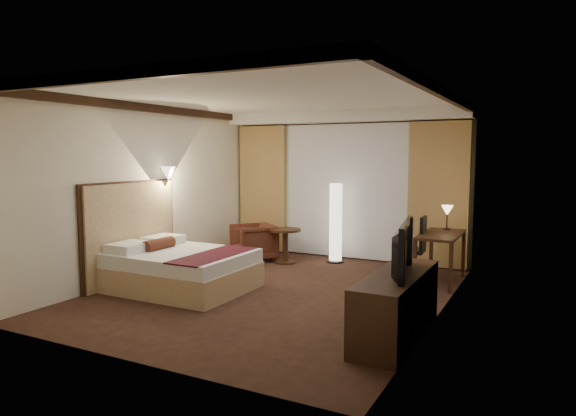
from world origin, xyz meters
The scene contains 21 objects.
floor centered at (0.00, 0.00, 0.00)m, with size 4.50×5.50×0.01m, color black.
ceiling centered at (0.00, 0.00, 2.70)m, with size 4.50×5.50×0.01m, color white.
back_wall centered at (0.00, 2.75, 1.35)m, with size 4.50×0.02×2.70m, color silver.
left_wall centered at (-2.25, 0.00, 1.35)m, with size 0.02×5.50×2.70m, color silver.
right_wall centered at (2.25, 0.00, 1.35)m, with size 0.02×5.50×2.70m, color silver.
crown_molding centered at (0.00, 0.00, 2.64)m, with size 4.50×5.50×0.12m, color black, non-canonical shape.
soffit centered at (0.00, 2.50, 2.60)m, with size 4.50×0.50×0.20m, color white.
curtain_sheer centered at (0.00, 2.67, 1.25)m, with size 2.48×0.04×2.45m, color silver.
curtain_left_drape centered at (-1.70, 2.61, 1.25)m, with size 1.00×0.14×2.45m, color tan.
curtain_right_drape centered at (1.70, 2.61, 1.25)m, with size 1.00×0.14×2.45m, color tan.
wall_sconce centered at (-2.09, 0.25, 1.62)m, with size 0.24×0.24×0.24m, color white, non-canonical shape.
bed centered at (-1.25, -0.48, 0.27)m, with size 1.88×1.47×0.55m, color white, non-canonical shape.
headboard centered at (-2.20, -0.48, 0.75)m, with size 0.12×1.77×1.50m, color tan, non-canonical shape.
armchair centered at (-1.40, 1.72, 0.37)m, with size 0.71×0.67×0.73m, color #451D14.
side_table centered at (-0.78, 1.80, 0.30)m, with size 0.55×0.55×0.61m, color black, non-canonical shape.
floor_lamp centered at (0.00, 2.24, 0.71)m, with size 0.30×0.30×1.43m, color white, non-canonical shape.
desk centered at (1.95, 1.61, 0.38)m, with size 0.55×1.20×0.75m, color black, non-canonical shape.
desk_lamp centered at (1.95, 2.06, 0.92)m, with size 0.18×0.18×0.34m, color #FFD899, non-canonical shape.
office_chair centered at (1.51, 1.56, 0.50)m, with size 0.48×0.48×1.00m, color black, non-canonical shape.
dresser centered at (2.00, -0.96, 0.34)m, with size 0.50×1.75×0.68m, color black, non-canonical shape.
television centered at (1.97, -0.96, 1.00)m, with size 1.10×0.63×0.14m, color black.
Camera 1 is at (3.41, -6.17, 1.93)m, focal length 32.00 mm.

